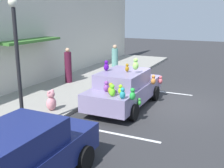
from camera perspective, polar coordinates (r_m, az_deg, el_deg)
ground_plane at (r=12.23m, az=11.11°, el=-4.13°), size 60.00×60.00×0.00m
sidewalk at (r=14.19m, az=-8.80°, el=-1.12°), size 24.00×4.00×0.15m
storefront_building at (r=15.01m, az=-16.24°, el=11.41°), size 24.00×1.25×6.40m
parking_stripe_front at (r=14.19m, az=9.08°, el=-1.43°), size 0.12×3.60×0.01m
parking_stripe_rear at (r=9.29m, az=-0.80°, el=-9.91°), size 0.12×3.60×0.01m
plush_covered_car at (r=11.50m, az=2.58°, el=-0.86°), size 4.45×2.15×2.14m
parked_sedan_behind at (r=6.49m, az=-18.55°, el=-14.36°), size 4.10×1.88×1.54m
teddy_bear_on_sidewalk at (r=10.99m, az=-12.42°, el=-3.43°), size 0.43×0.36×0.81m
street_lamp_post at (r=9.00m, az=-18.99°, el=6.15°), size 0.28×0.28×4.13m
pedestrian_near_shopfront at (r=16.87m, az=0.59°, el=4.75°), size 0.39×0.39×1.84m
pedestrian_walking_past at (r=15.19m, az=-9.03°, el=3.57°), size 0.38×0.38×1.89m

